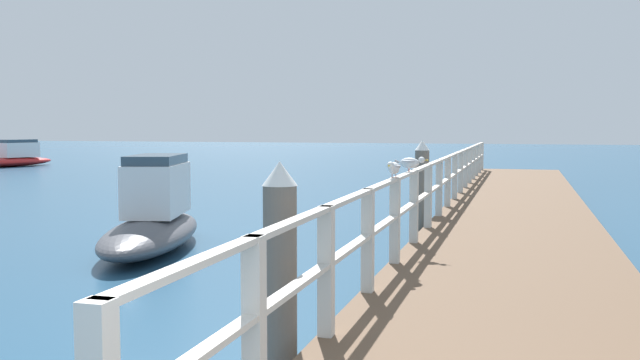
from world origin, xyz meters
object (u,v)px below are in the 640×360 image
Objects in this scene: dock_piling_far at (422,185)px; dock_piling_near at (280,269)px; seagull_background at (410,162)px; boat_2 at (153,218)px; boat_1 at (13,158)px; seagull_foreground at (394,167)px.

dock_piling_near is at bearing -90.00° from dock_piling_far.
seagull_background reaches higher than boat_2.
dock_piling_near is 33.83m from boat_1.
boat_2 reaches higher than boat_1.
boat_1 is 1.13× the size of boat_2.
seagull_foreground is (0.38, -5.34, 0.66)m from dock_piling_far.
seagull_foreground reaches higher than boat_1.
dock_piling_far is 5.29m from boat_2.
dock_piling_far is 3.77× the size of seagull_background.
boat_1 is (-23.00, 16.27, -0.46)m from dock_piling_far.
dock_piling_far is 3.77× the size of seagull_foreground.
boat_1 is (-23.38, 21.61, -1.12)m from seagull_foreground.
seagull_background is at bearing -24.51° from boat_2.
dock_piling_far reaches higher than seagull_background.
dock_piling_far is (0.00, 8.53, 0.00)m from dock_piling_near.
seagull_foreground is 31.86m from boat_1.
dock_piling_far reaches higher than seagull_foreground.
seagull_foreground and seagull_background have the same top height.
dock_piling_near is at bearing -67.04° from boat_2.
dock_piling_far is 5.39m from seagull_foreground.
dock_piling_near is 8.53m from dock_piling_far.
boat_2 is (-4.46, 2.00, -1.04)m from seagull_foreground.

